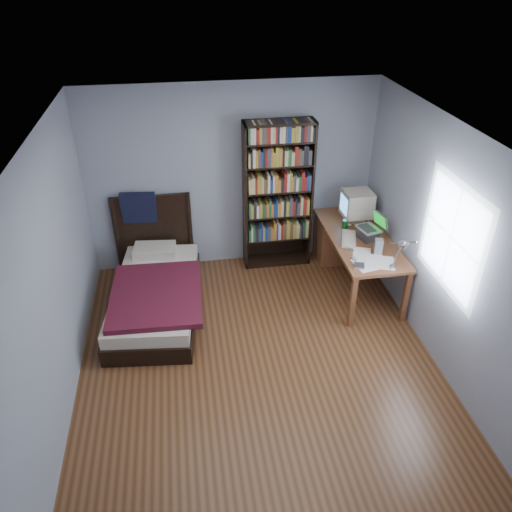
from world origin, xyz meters
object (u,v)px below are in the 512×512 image
object	(u,v)px
desk_lamp	(402,249)
bed	(155,289)
soda_can	(345,225)
bookshelf	(278,196)
desk	(346,239)
crt_monitor	(357,204)
keyboard	(349,239)
laptop	(370,231)
speaker	(378,246)

from	to	relation	value
desk_lamp	bed	bearing A→B (deg)	158.34
soda_can	bookshelf	distance (m)	0.96
desk	crt_monitor	distance (m)	0.56
crt_monitor	keyboard	xyz separation A→B (m)	(-0.24, -0.49, -0.22)
desk	laptop	world-z (taller)	laptop
bed	keyboard	bearing A→B (deg)	0.24
desk_lamp	bed	distance (m)	2.97
desk	speaker	bearing A→B (deg)	-85.10
soda_can	speaker	bearing A→B (deg)	-72.42
speaker	soda_can	bearing A→B (deg)	125.05
desk	crt_monitor	xyz separation A→B (m)	(0.08, -0.05, 0.55)
desk	laptop	bearing A→B (deg)	-80.16
speaker	bed	size ratio (longest dim) A/B	0.09
laptop	desk	bearing A→B (deg)	99.84
bookshelf	keyboard	bearing A→B (deg)	-46.41
crt_monitor	laptop	world-z (taller)	crt_monitor
soda_can	bed	bearing A→B (deg)	-173.09
keyboard	speaker	world-z (taller)	speaker
crt_monitor	desk_lamp	distance (m)	1.56
crt_monitor	keyboard	world-z (taller)	crt_monitor
bookshelf	laptop	bearing A→B (deg)	-38.17
crt_monitor	bookshelf	size ratio (longest dim) A/B	0.21
desk_lamp	bookshelf	distance (m)	2.07
crt_monitor	keyboard	bearing A→B (deg)	-116.51
keyboard	bookshelf	xyz separation A→B (m)	(-0.75, 0.79, 0.28)
desk_lamp	bookshelf	world-z (taller)	bookshelf
desk	speaker	size ratio (longest dim) A/B	9.30
bookshelf	bed	size ratio (longest dim) A/B	0.96
soda_can	bed	xyz separation A→B (m)	(-2.47, -0.30, -0.53)
speaker	bookshelf	bearing A→B (deg)	148.36
desk	bookshelf	size ratio (longest dim) A/B	0.85
bed	soda_can	bearing A→B (deg)	6.91
laptop	bookshelf	distance (m)	1.30
laptop	desk_lamp	bearing A→B (deg)	-94.39
desk_lamp	desk	bearing A→B (deg)	90.51
keyboard	bed	world-z (taller)	bed
keyboard	bookshelf	distance (m)	1.13
desk_lamp	soda_can	size ratio (longest dim) A/B	4.84
laptop	desk_lamp	world-z (taller)	desk_lamp
desk_lamp	bookshelf	bearing A→B (deg)	116.90
laptop	soda_can	size ratio (longest dim) A/B	2.94
soda_can	desk_lamp	bearing A→B (deg)	-83.91
bookshelf	bed	bearing A→B (deg)	-154.50
keyboard	desk_lamp	bearing A→B (deg)	-62.36
speaker	desk	bearing A→B (deg)	112.37
keyboard	bookshelf	bearing A→B (deg)	151.48
laptop	keyboard	distance (m)	0.27
laptop	soda_can	bearing A→B (deg)	127.11
desk_lamp	speaker	bearing A→B (deg)	84.80
bookshelf	bed	xyz separation A→B (m)	(-1.68, -0.80, -0.76)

